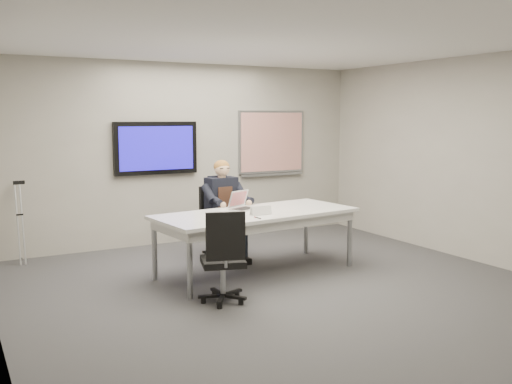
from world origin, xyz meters
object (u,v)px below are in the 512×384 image
conference_table (256,219)px  office_chair_near (224,274)px  seated_person (227,220)px  office_chair_far (219,234)px  laptop (241,205)px

conference_table → office_chair_near: size_ratio=2.62×
office_chair_near → seated_person: seated_person is taller
seated_person → conference_table: bearing=-93.9°
office_chair_far → laptop: 0.95m
conference_table → laptop: (-0.07, 0.27, 0.15)m
office_chair_near → seated_person: (0.86, 1.69, 0.24)m
office_chair_far → laptop: size_ratio=2.32×
office_chair_near → laptop: laptop is taller
conference_table → seated_person: (-0.02, 0.80, -0.14)m
office_chair_far → seated_person: (0.01, -0.25, 0.24)m
conference_table → seated_person: 0.81m
conference_table → seated_person: bearing=85.4°
office_chair_near → conference_table: bearing=-117.6°
office_chair_far → laptop: bearing=-110.8°
seated_person → laptop: 0.61m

